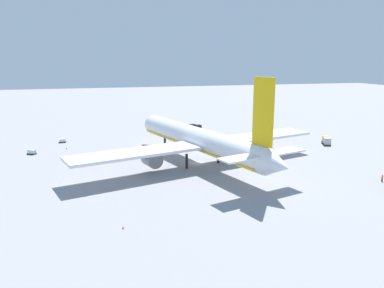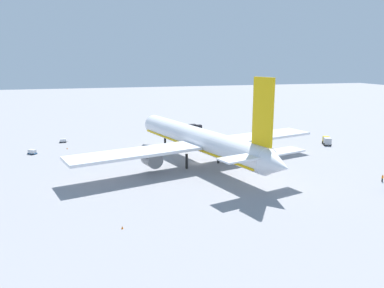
{
  "view_description": "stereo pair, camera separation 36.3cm",
  "coord_description": "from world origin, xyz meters",
  "px_view_note": "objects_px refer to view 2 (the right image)",
  "views": [
    {
      "loc": [
        -95.88,
        29.37,
        27.87
      ],
      "look_at": [
        -3.25,
        2.49,
        6.31
      ],
      "focal_mm": 35.31,
      "sensor_mm": 36.0,
      "label": 1
    },
    {
      "loc": [
        -95.98,
        29.02,
        27.87
      ],
      "look_at": [
        -3.25,
        2.49,
        6.31
      ],
      "focal_mm": 35.31,
      "sensor_mm": 36.0,
      "label": 2
    }
  ],
  "objects_px": {
    "service_truck_5": "(327,140)",
    "baggage_cart_0": "(32,152)",
    "service_truck_2": "(267,132)",
    "baggage_cart_2": "(63,141)",
    "ground_worker_1": "(172,129)",
    "ground_worker_0": "(382,178)",
    "traffic_cone_1": "(122,227)",
    "airliner": "(200,140)",
    "service_truck_1": "(193,127)",
    "ground_worker_3": "(271,128)",
    "traffic_cone_0": "(67,148)"
  },
  "relations": [
    {
      "from": "airliner",
      "to": "ground_worker_0",
      "type": "relative_size",
      "value": 41.98
    },
    {
      "from": "ground_worker_3",
      "to": "traffic_cone_1",
      "type": "relative_size",
      "value": 3.06
    },
    {
      "from": "baggage_cart_2",
      "to": "ground_worker_1",
      "type": "relative_size",
      "value": 1.73
    },
    {
      "from": "airliner",
      "to": "traffic_cone_1",
      "type": "height_order",
      "value": "airliner"
    },
    {
      "from": "service_truck_5",
      "to": "traffic_cone_0",
      "type": "xyz_separation_m",
      "value": [
        17.42,
        83.71,
        -1.17
      ]
    },
    {
      "from": "ground_worker_0",
      "to": "service_truck_1",
      "type": "bearing_deg",
      "value": 18.23
    },
    {
      "from": "service_truck_5",
      "to": "baggage_cart_0",
      "type": "relative_size",
      "value": 1.66
    },
    {
      "from": "airliner",
      "to": "service_truck_1",
      "type": "relative_size",
      "value": 10.77
    },
    {
      "from": "service_truck_2",
      "to": "baggage_cart_0",
      "type": "distance_m",
      "value": 81.84
    },
    {
      "from": "airliner",
      "to": "ground_worker_1",
      "type": "distance_m",
      "value": 51.14
    },
    {
      "from": "traffic_cone_1",
      "to": "service_truck_1",
      "type": "bearing_deg",
      "value": -23.72
    },
    {
      "from": "ground_worker_0",
      "to": "traffic_cone_1",
      "type": "height_order",
      "value": "ground_worker_0"
    },
    {
      "from": "service_truck_5",
      "to": "baggage_cart_2",
      "type": "bearing_deg",
      "value": 71.81
    },
    {
      "from": "service_truck_5",
      "to": "airliner",
      "type": "bearing_deg",
      "value": 103.65
    },
    {
      "from": "service_truck_1",
      "to": "ground_worker_1",
      "type": "distance_m",
      "value": 8.51
    },
    {
      "from": "airliner",
      "to": "ground_worker_3",
      "type": "bearing_deg",
      "value": -46.27
    },
    {
      "from": "service_truck_1",
      "to": "ground_worker_0",
      "type": "xyz_separation_m",
      "value": [
        -74.43,
        -24.51,
        -0.61
      ]
    },
    {
      "from": "service_truck_2",
      "to": "traffic_cone_0",
      "type": "height_order",
      "value": "service_truck_2"
    },
    {
      "from": "traffic_cone_1",
      "to": "baggage_cart_0",
      "type": "bearing_deg",
      "value": 19.31
    },
    {
      "from": "ground_worker_1",
      "to": "baggage_cart_0",
      "type": "bearing_deg",
      "value": 117.53
    },
    {
      "from": "baggage_cart_2",
      "to": "traffic_cone_1",
      "type": "relative_size",
      "value": 5.39
    },
    {
      "from": "airliner",
      "to": "ground_worker_3",
      "type": "height_order",
      "value": "airliner"
    },
    {
      "from": "ground_worker_0",
      "to": "baggage_cart_2",
      "type": "bearing_deg",
      "value": 48.3
    },
    {
      "from": "baggage_cart_0",
      "to": "airliner",
      "type": "bearing_deg",
      "value": -118.76
    },
    {
      "from": "service_truck_5",
      "to": "traffic_cone_1",
      "type": "xyz_separation_m",
      "value": [
        -46.47,
        72.64,
        -1.17
      ]
    },
    {
      "from": "ground_worker_3",
      "to": "traffic_cone_0",
      "type": "xyz_separation_m",
      "value": [
        -11.62,
        78.19,
        -0.58
      ]
    },
    {
      "from": "baggage_cart_0",
      "to": "baggage_cart_2",
      "type": "distance_m",
      "value": 16.88
    },
    {
      "from": "service_truck_1",
      "to": "traffic_cone_0",
      "type": "bearing_deg",
      "value": 112.08
    },
    {
      "from": "baggage_cart_2",
      "to": "ground_worker_0",
      "type": "relative_size",
      "value": 1.74
    },
    {
      "from": "airliner",
      "to": "service_truck_2",
      "type": "bearing_deg",
      "value": -48.88
    },
    {
      "from": "service_truck_1",
      "to": "traffic_cone_1",
      "type": "bearing_deg",
      "value": 156.28
    },
    {
      "from": "airliner",
      "to": "traffic_cone_1",
      "type": "bearing_deg",
      "value": 144.79
    },
    {
      "from": "ground_worker_1",
      "to": "traffic_cone_1",
      "type": "distance_m",
      "value": 90.05
    },
    {
      "from": "service_truck_1",
      "to": "ground_worker_3",
      "type": "height_order",
      "value": "service_truck_1"
    },
    {
      "from": "traffic_cone_1",
      "to": "service_truck_5",
      "type": "bearing_deg",
      "value": -57.39
    },
    {
      "from": "service_truck_2",
      "to": "baggage_cart_2",
      "type": "bearing_deg",
      "value": 83.59
    },
    {
      "from": "traffic_cone_0",
      "to": "traffic_cone_1",
      "type": "relative_size",
      "value": 1.0
    },
    {
      "from": "ground_worker_1",
      "to": "traffic_cone_1",
      "type": "xyz_separation_m",
      "value": [
        -85.46,
        28.37,
        -0.6
      ]
    },
    {
      "from": "baggage_cart_2",
      "to": "ground_worker_3",
      "type": "bearing_deg",
      "value": -89.31
    },
    {
      "from": "ground_worker_1",
      "to": "airliner",
      "type": "bearing_deg",
      "value": 175.69
    },
    {
      "from": "airliner",
      "to": "ground_worker_3",
      "type": "distance_m",
      "value": 59.19
    },
    {
      "from": "service_truck_2",
      "to": "traffic_cone_1",
      "type": "bearing_deg",
      "value": 137.55
    },
    {
      "from": "airliner",
      "to": "service_truck_1",
      "type": "distance_m",
      "value": 50.14
    },
    {
      "from": "service_truck_2",
      "to": "traffic_cone_0",
      "type": "xyz_separation_m",
      "value": [
        -2.41,
        71.71,
        -1.06
      ]
    },
    {
      "from": "airliner",
      "to": "traffic_cone_0",
      "type": "distance_m",
      "value": 46.44
    },
    {
      "from": "service_truck_2",
      "to": "traffic_cone_0",
      "type": "distance_m",
      "value": 71.76
    },
    {
      "from": "ground_worker_1",
      "to": "service_truck_5",
      "type": "bearing_deg",
      "value": -131.38
    },
    {
      "from": "service_truck_5",
      "to": "baggage_cart_0",
      "type": "height_order",
      "value": "service_truck_5"
    },
    {
      "from": "baggage_cart_2",
      "to": "ground_worker_0",
      "type": "height_order",
      "value": "ground_worker_0"
    },
    {
      "from": "ground_worker_0",
      "to": "service_truck_5",
      "type": "bearing_deg",
      "value": -17.08
    }
  ]
}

